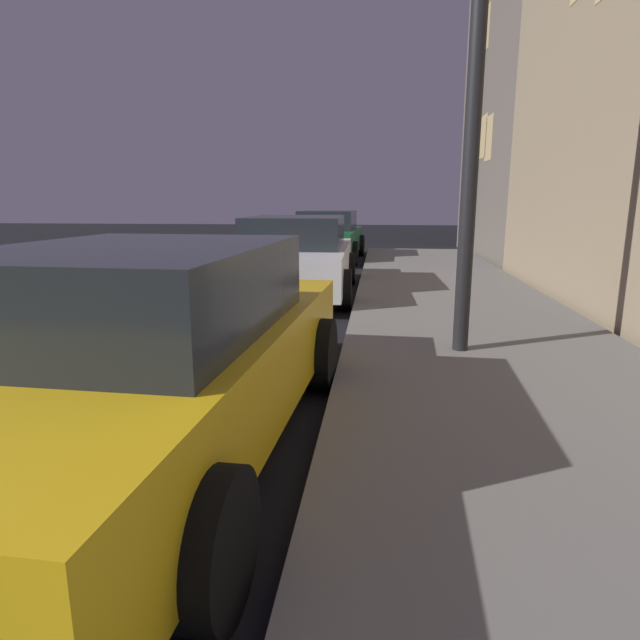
# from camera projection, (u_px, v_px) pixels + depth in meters

# --- Properties ---
(car_yellow_cab) EXTENTS (2.29, 4.64, 1.43)m
(car_yellow_cab) POSITION_uv_depth(u_px,v_px,m) (147.00, 352.00, 3.58)
(car_yellow_cab) COLOR gold
(car_yellow_cab) RESTS_ON ground
(car_white) EXTENTS (2.22, 4.59, 1.43)m
(car_white) POSITION_uv_depth(u_px,v_px,m) (296.00, 256.00, 9.86)
(car_white) COLOR silver
(car_white) RESTS_ON ground
(car_green) EXTENTS (2.09, 4.37, 1.43)m
(car_green) POSITION_uv_depth(u_px,v_px,m) (328.00, 236.00, 15.74)
(car_green) COLOR #19592D
(car_green) RESTS_ON ground
(building_far) EXTENTS (6.38, 7.97, 12.99)m
(building_far) POSITION_uv_depth(u_px,v_px,m) (606.00, 25.00, 14.89)
(building_far) COLOR #6B6056
(building_far) RESTS_ON ground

